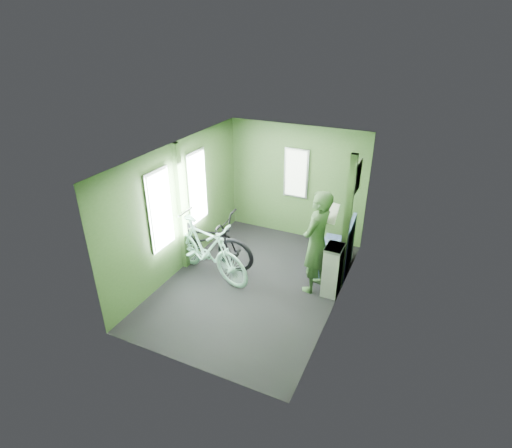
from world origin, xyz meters
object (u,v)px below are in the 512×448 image
Objects in this scene: bicycle_black at (204,263)px; bicycle_mint at (208,276)px; passenger at (317,242)px; bench_seat at (336,255)px; waste_box at (332,270)px.

bicycle_mint reaches higher than bicycle_black.
passenger is (2.08, 0.12, 0.88)m from bicycle_black.
bench_seat is at bearing -44.34° from bicycle_mint.
waste_box is (2.38, 0.11, 0.44)m from bicycle_black.
passenger is 0.94m from bench_seat.
bicycle_black is 1.16× the size of passenger.
passenger reaches higher than bicycle_black.
passenger is at bearing -108.41° from bench_seat.
bench_seat reaches higher than bicycle_mint.
waste_box is at bearing -87.83° from bicycle_black.
bicycle_mint is at bearing -153.17° from bench_seat.
passenger is at bearing 177.78° from waste_box.
bench_seat reaches higher than waste_box.
bicycle_black is 0.44m from bicycle_mint.
bicycle_black is at bearing -177.31° from waste_box.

